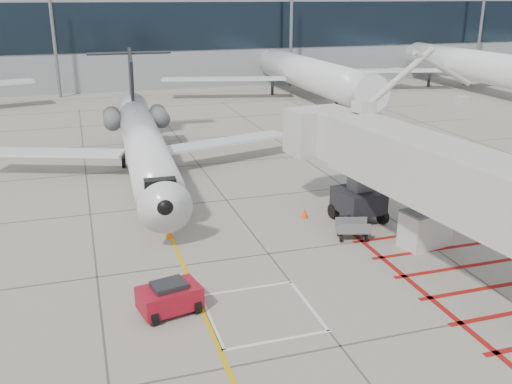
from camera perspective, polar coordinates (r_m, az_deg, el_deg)
name	(u,v)px	position (r m, az deg, el deg)	size (l,w,h in m)	color
ground_plane	(299,293)	(24.26, 4.32, -10.05)	(260.00, 260.00, 0.00)	gray
regional_jet	(146,130)	(36.71, -10.98, 6.06)	(22.63, 28.53, 7.48)	white
jet_bridge	(439,187)	(26.31, 17.82, 0.50)	(9.03, 19.07, 7.63)	beige
pushback_tug	(169,297)	(22.80, -8.65, -10.30)	(2.34, 1.46, 1.36)	#A10F21
baggage_cart	(353,229)	(29.45, 9.63, -3.70)	(1.64, 1.04, 1.04)	slate
ground_power_unit	(425,228)	(29.33, 16.58, -3.46)	(2.38, 1.39, 1.88)	silver
cone_nose	(169,232)	(29.61, -8.71, -4.02)	(0.40, 0.40, 0.56)	orange
cone_side	(304,213)	(31.94, 4.87, -2.11)	(0.41, 0.41, 0.56)	#FF4D0D
terminal_building	(193,28)	(91.54, -6.30, 15.95)	(180.00, 28.00, 14.00)	gray
terminal_glass_band	(214,26)	(77.79, -4.18, 16.22)	(180.00, 0.10, 6.00)	black
bg_aircraft_c	(299,50)	(70.89, 4.35, 13.93)	(33.07, 36.75, 11.02)	silver
bg_aircraft_d	(460,43)	(82.01, 19.74, 13.82)	(34.98, 38.86, 11.66)	silver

